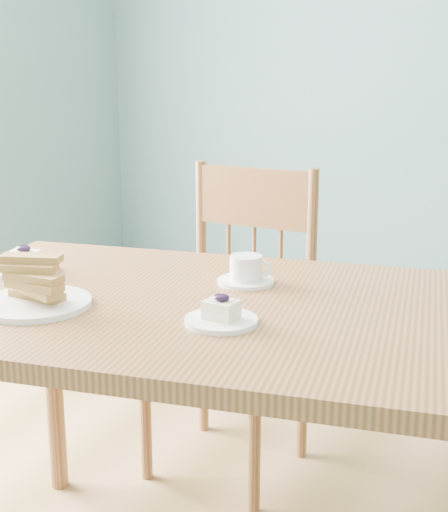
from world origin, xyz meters
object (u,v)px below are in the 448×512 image
object	(u,v)px
dining_chair	(233,319)
cheesecake_plate_far	(24,265)
dining_table	(233,337)
biscotti_plate	(34,290)
coffee_cup	(247,272)
cheesecake_plate_near	(221,316)

from	to	relation	value
dining_chair	cheesecake_plate_far	distance (m)	0.73
dining_table	biscotti_plate	size ratio (longest dim) A/B	6.63
dining_chair	coffee_cup	world-z (taller)	dining_chair
dining_chair	cheesecake_plate_far	bearing A→B (deg)	-112.89
dining_chair	coffee_cup	distance (m)	0.59
dining_table	coffee_cup	world-z (taller)	coffee_cup
cheesecake_plate_far	coffee_cup	distance (m)	0.56
cheesecake_plate_near	coffee_cup	xyz separation A→B (m)	(-0.08, 0.27, 0.01)
dining_table	dining_chair	bearing A→B (deg)	105.37
dining_chair	dining_table	bearing A→B (deg)	-62.09
biscotti_plate	cheesecake_plate_far	bearing A→B (deg)	138.05
dining_chair	cheesecake_plate_near	distance (m)	0.84
dining_table	biscotti_plate	xyz separation A→B (m)	(-0.36, -0.21, 0.11)
cheesecake_plate_near	cheesecake_plate_far	distance (m)	0.62
dining_chair	biscotti_plate	world-z (taller)	dining_chair
dining_chair	biscotti_plate	size ratio (longest dim) A/B	4.08
dining_table	coffee_cup	bearing A→B (deg)	94.18
dining_chair	coffee_cup	xyz separation A→B (m)	(0.26, -0.44, 0.30)
coffee_cup	biscotti_plate	size ratio (longest dim) A/B	0.57
coffee_cup	cheesecake_plate_near	bearing A→B (deg)	-89.54
coffee_cup	biscotti_plate	xyz separation A→B (m)	(-0.32, -0.37, 0.01)
dining_chair	biscotti_plate	xyz separation A→B (m)	(-0.05, -0.81, 0.31)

